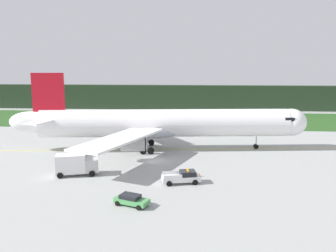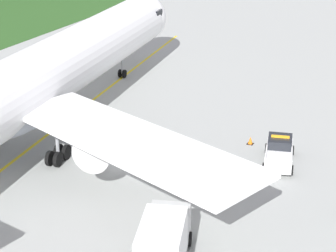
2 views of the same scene
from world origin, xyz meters
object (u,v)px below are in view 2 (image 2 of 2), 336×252
at_px(catering_truck, 164,241).
at_px(apron_cone, 250,140).
at_px(ops_pickup_truck, 279,152).
at_px(airliner, 31,85).

bearing_deg(catering_truck, apron_cone, 2.39).
relative_size(ops_pickup_truck, apron_cone, 8.71).
bearing_deg(catering_truck, ops_pickup_truck, -8.05).
xyz_separation_m(airliner, ops_pickup_truck, (5.01, -19.46, -4.26)).
xyz_separation_m(ops_pickup_truck, apron_cone, (2.40, 3.07, -0.59)).
relative_size(airliner, catering_truck, 8.80).
bearing_deg(apron_cone, ops_pickup_truck, -127.92).
distance_m(ops_pickup_truck, catering_truck, 16.42).
xyz_separation_m(airliner, catering_truck, (-11.23, -17.17, -3.44)).
bearing_deg(apron_cone, catering_truck, -177.61).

